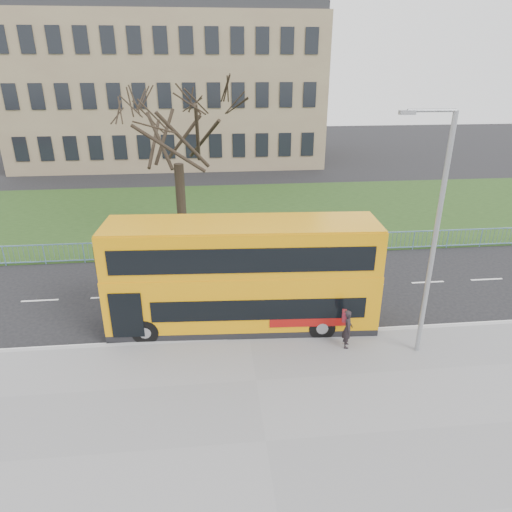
{
  "coord_description": "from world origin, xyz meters",
  "views": [
    {
      "loc": [
        -1.25,
        -16.25,
        9.77
      ],
      "look_at": [
        0.52,
        1.0,
        2.38
      ],
      "focal_mm": 32.0,
      "sensor_mm": 36.0,
      "label": 1
    }
  ],
  "objects": [
    {
      "name": "pavement",
      "position": [
        0.0,
        -6.75,
        0.06
      ],
      "size": [
        80.0,
        10.5,
        0.12
      ],
      "primitive_type": "cube",
      "color": "slate",
      "rests_on": "ground"
    },
    {
      "name": "street_lamp",
      "position": [
        5.89,
        -3.0,
        4.73
      ],
      "size": [
        1.78,
        0.23,
        8.41
      ],
      "rotation": [
        0.0,
        0.0,
        -0.03
      ],
      "color": "gray",
      "rests_on": "pavement"
    },
    {
      "name": "pedestrian",
      "position": [
        3.5,
        -2.51,
        0.87
      ],
      "size": [
        0.48,
        0.62,
        1.5
      ],
      "primitive_type": "imported",
      "rotation": [
        0.0,
        0.0,
        1.33
      ],
      "color": "black",
      "rests_on": "pavement"
    },
    {
      "name": "kerb",
      "position": [
        0.0,
        -1.55,
        0.07
      ],
      "size": [
        80.0,
        0.2,
        0.14
      ],
      "primitive_type": "cube",
      "color": "#959597",
      "rests_on": "ground"
    },
    {
      "name": "civic_building",
      "position": [
        -5.0,
        35.0,
        7.0
      ],
      "size": [
        30.0,
        15.0,
        14.0
      ],
      "primitive_type": "cube",
      "color": "#7F6A51",
      "rests_on": "ground"
    },
    {
      "name": "grass_verge",
      "position": [
        0.0,
        14.3,
        0.04
      ],
      "size": [
        80.0,
        15.4,
        0.08
      ],
      "primitive_type": "cube",
      "color": "#1D3613",
      "rests_on": "ground"
    },
    {
      "name": "guard_railing",
      "position": [
        0.0,
        6.6,
        0.55
      ],
      "size": [
        40.0,
        0.12,
        1.1
      ],
      "primitive_type": null,
      "color": "#668FB6",
      "rests_on": "ground"
    },
    {
      "name": "bare_tree",
      "position": [
        -3.0,
        10.0,
        5.26
      ],
      "size": [
        7.26,
        7.26,
        10.37
      ],
      "primitive_type": null,
      "color": "black",
      "rests_on": "grass_verge"
    },
    {
      "name": "ground",
      "position": [
        0.0,
        0.0,
        0.0
      ],
      "size": [
        120.0,
        120.0,
        0.0
      ],
      "primitive_type": "plane",
      "color": "black",
      "rests_on": "ground"
    },
    {
      "name": "yellow_bus",
      "position": [
        -0.16,
        -0.47,
        2.3
      ],
      "size": [
        10.37,
        3.01,
        4.29
      ],
      "rotation": [
        0.0,
        0.0,
        -0.06
      ],
      "color": "orange",
      "rests_on": "ground"
    }
  ]
}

